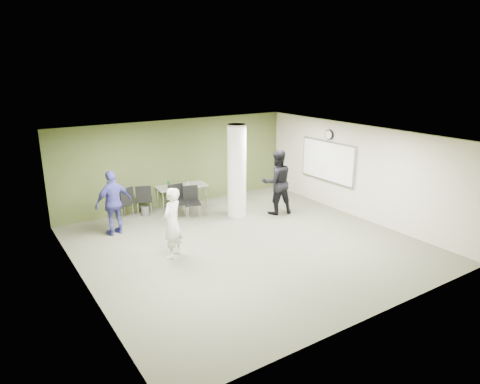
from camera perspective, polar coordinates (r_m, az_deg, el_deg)
floor at (r=11.11m, az=0.82°, el=-7.02°), size 8.00×8.00×0.00m
ceiling at (r=10.31m, az=0.88°, el=7.39°), size 8.00×8.00×0.00m
wall_back at (r=14.01m, az=-8.33°, el=3.87°), size 8.00×2.80×0.02m
wall_left at (r=9.13m, az=-20.53°, el=-4.02°), size 0.02×8.00×2.80m
wall_right_cream at (r=13.20m, az=15.43°, el=2.65°), size 0.02×8.00×2.80m
column at (r=12.77m, az=-0.43°, el=2.79°), size 0.56×0.56×2.80m
whiteboard at (r=13.92m, az=11.59°, el=4.04°), size 0.05×2.30×1.30m
wall_clock at (r=13.77m, az=11.80°, el=7.50°), size 0.06×0.32×0.32m
folding_table at (r=13.74m, az=-7.81°, el=0.64°), size 1.65×0.83×1.01m
wastebasket at (r=13.45m, az=-12.52°, el=-2.47°), size 0.25×0.25×0.29m
chair_back_left at (r=13.15m, az=-15.17°, el=-1.12°), size 0.63×0.63×0.99m
chair_back_right at (r=13.34m, az=-12.70°, el=-0.74°), size 0.62×0.62×0.96m
chair_table_left at (r=13.02m, az=-8.33°, el=-0.83°), size 0.52×0.52×1.00m
chair_table_right at (r=12.97m, az=-6.52°, el=-0.97°), size 0.59×0.59×0.95m
woman_white at (r=10.24m, az=-9.03°, el=-4.12°), size 0.75×0.70×1.73m
man_black at (r=13.13m, az=4.94°, el=1.34°), size 1.13×0.97×2.01m
man_blue at (r=11.97m, az=-16.51°, el=-1.40°), size 1.11×0.63×1.78m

